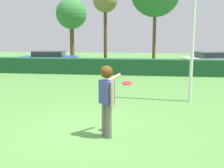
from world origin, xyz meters
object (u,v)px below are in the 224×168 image
person (107,93)px  parked_car_white (214,60)px  lamppost (195,0)px  parked_car_blue (49,58)px  maple_tree (71,14)px  frisbee (127,83)px  oak_tree (105,2)px

person → parked_car_white: (5.51, 13.89, -0.42)m
lamppost → parked_car_white: (2.96, 9.87, -3.00)m
parked_car_blue → parked_car_white: size_ratio=0.97×
parked_car_blue → maple_tree: (0.23, 5.65, 3.55)m
frisbee → parked_car_white: frisbee is taller
parked_car_blue → person: bearing=-64.7°
person → parked_car_white: bearing=68.4°
parked_car_blue → lamppost: bearing=-46.7°
lamppost → parked_car_white: 10.73m
lamppost → maple_tree: 17.41m
frisbee → lamppost: size_ratio=0.04×
frisbee → maple_tree: (-6.58, 18.74, 2.94)m
parked_car_white → frisbee: bearing=-110.5°
parked_car_white → oak_tree: size_ratio=0.73×
frisbee → parked_car_blue: (-6.81, 13.09, -0.61)m
maple_tree → person: bearing=-72.2°
lamppost → oak_tree: 13.74m
frisbee → parked_car_white: bearing=69.5°
maple_tree → frisbee: bearing=-70.7°
person → oak_tree: oak_tree is taller
parked_car_white → oak_tree: (-8.12, 2.80, 4.37)m
lamppost → parked_car_blue: size_ratio=1.54×
frisbee → oak_tree: size_ratio=0.04×
frisbee → maple_tree: size_ratio=0.05×
person → oak_tree: size_ratio=0.29×
parked_car_blue → oak_tree: 6.60m
parked_car_blue → maple_tree: 6.68m
person → parked_car_blue: (-6.35, 13.47, -0.42)m
maple_tree → lamppost: bearing=-60.1°
frisbee → parked_car_blue: bearing=117.5°
person → frisbee: (0.45, 0.38, 0.19)m
frisbee → maple_tree: bearing=109.3°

